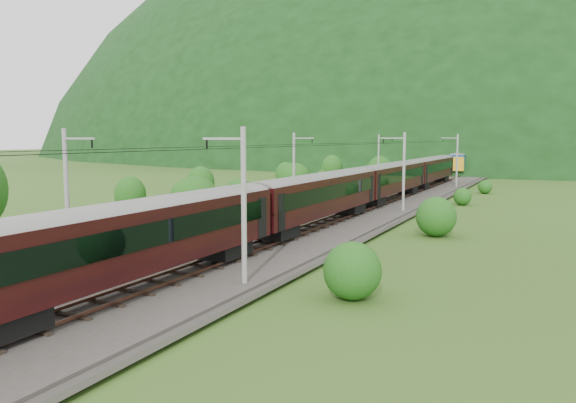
% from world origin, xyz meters
% --- Properties ---
extents(ground, '(600.00, 600.00, 0.00)m').
position_xyz_m(ground, '(0.00, 0.00, 0.00)').
color(ground, '#2E4C18').
rests_on(ground, ground).
extents(railbed, '(14.00, 220.00, 0.30)m').
position_xyz_m(railbed, '(0.00, 10.00, 0.15)').
color(railbed, '#38332D').
rests_on(railbed, ground).
extents(track_left, '(2.40, 220.00, 0.27)m').
position_xyz_m(track_left, '(-2.40, 10.00, 0.37)').
color(track_left, brown).
rests_on(track_left, railbed).
extents(track_right, '(2.40, 220.00, 0.27)m').
position_xyz_m(track_right, '(2.40, 10.00, 0.37)').
color(track_right, brown).
rests_on(track_right, railbed).
extents(catenary_left, '(2.54, 192.28, 8.00)m').
position_xyz_m(catenary_left, '(-6.12, 32.00, 4.50)').
color(catenary_left, gray).
rests_on(catenary_left, railbed).
extents(catenary_right, '(2.54, 192.28, 8.00)m').
position_xyz_m(catenary_right, '(6.12, 32.00, 4.50)').
color(catenary_right, gray).
rests_on(catenary_right, railbed).
extents(overhead_wires, '(4.83, 198.00, 0.03)m').
position_xyz_m(overhead_wires, '(0.00, 10.00, 7.10)').
color(overhead_wires, black).
rests_on(overhead_wires, ground).
extents(mountain_main, '(504.00, 360.00, 244.00)m').
position_xyz_m(mountain_main, '(0.00, 260.00, 0.00)').
color(mountain_main, black).
rests_on(mountain_main, ground).
extents(mountain_ridge, '(336.00, 280.00, 132.00)m').
position_xyz_m(mountain_ridge, '(-120.00, 300.00, 0.00)').
color(mountain_ridge, black).
rests_on(mountain_ridge, ground).
extents(train, '(2.97, 163.41, 5.17)m').
position_xyz_m(train, '(2.40, 18.39, 3.52)').
color(train, black).
rests_on(train, ground).
extents(hazard_post_near, '(0.15, 0.15, 1.36)m').
position_xyz_m(hazard_post_near, '(-0.31, 23.46, 0.98)').
color(hazard_post_near, red).
rests_on(hazard_post_near, railbed).
extents(hazard_post_far, '(0.15, 0.15, 1.39)m').
position_xyz_m(hazard_post_far, '(0.39, 42.22, 1.00)').
color(hazard_post_far, red).
rests_on(hazard_post_far, railbed).
extents(signal, '(0.26, 0.26, 2.38)m').
position_xyz_m(signal, '(-3.74, 52.67, 1.70)').
color(signal, black).
rests_on(signal, railbed).
extents(vegetation_left, '(12.30, 142.77, 7.08)m').
position_xyz_m(vegetation_left, '(-14.07, 19.82, 2.61)').
color(vegetation_left, '#1E5416').
rests_on(vegetation_left, ground).
extents(vegetation_right, '(4.25, 97.32, 3.02)m').
position_xyz_m(vegetation_right, '(11.84, -0.89, 1.31)').
color(vegetation_right, '#1E5416').
rests_on(vegetation_right, ground).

